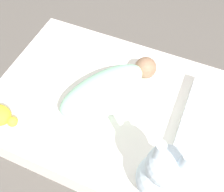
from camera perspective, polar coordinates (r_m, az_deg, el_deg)
ground_plane at (r=1.38m, az=1.69°, el=-6.10°), size 12.00×12.00×0.00m
bed_mattress at (r=1.29m, az=1.79°, el=-4.12°), size 1.21×0.79×0.19m
swaddled_baby at (r=1.17m, az=-1.03°, el=1.81°), size 0.37×0.48×0.15m
bunny_plush at (r=0.95m, az=10.88°, el=-16.43°), size 0.18×0.18×0.35m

